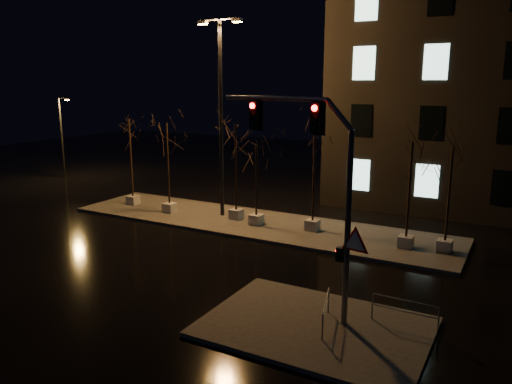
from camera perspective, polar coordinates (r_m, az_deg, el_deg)
The scene contains 15 objects.
ground at distance 22.89m, azimuth -7.57°, elevation -7.40°, with size 90.00×90.00×0.00m, color black.
median at distance 27.67m, azimuth -0.21°, elevation -3.60°, with size 22.00×5.00×0.15m, color #403E39.
sidewalk_corner at distance 16.64m, azimuth 6.79°, elevation -15.04°, with size 7.00×5.00×0.15m, color #403E39.
tree_0 at distance 31.87m, azimuth -14.22°, elevation 5.98°, with size 1.80×1.80×5.53m.
tree_1 at distance 29.42m, azimuth -10.11°, elevation 5.50°, with size 1.80×1.80×5.43m.
tree_2 at distance 27.54m, azimuth -2.35°, elevation 5.28°, with size 1.80×1.80×5.46m.
tree_3 at distance 26.50m, azimuth 0.03°, elevation 3.35°, with size 1.80×1.80×4.46m.
tree_4 at distance 25.44m, azimuth 6.69°, elevation 5.17°, with size 1.80×1.80×5.79m.
tree_5 at distance 23.66m, azimuth 17.28°, elevation 2.91°, with size 1.80×1.80×5.12m.
tree_6 at distance 23.65m, azimuth 21.39°, elevation 2.27°, with size 1.80×1.80×4.94m.
traffic_signal_mast at distance 15.89m, azimuth 6.99°, elevation 1.85°, with size 5.75×1.20×7.13m.
streetlight_main at distance 28.17m, azimuth -4.05°, elevation 9.84°, with size 2.72×0.35×10.93m.
streetlight_far at distance 43.61m, azimuth -21.27°, elevation 6.17°, with size 1.28×0.23×6.53m.
guard_rail_a at distance 16.80m, azimuth 16.62°, elevation -12.69°, with size 2.11×0.09×0.91m.
guard_rail_b at distance 16.36m, azimuth 7.98°, elevation -13.01°, with size 0.53×1.85×0.90m.
Camera 1 is at (12.89, -17.26, 7.74)m, focal length 35.00 mm.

